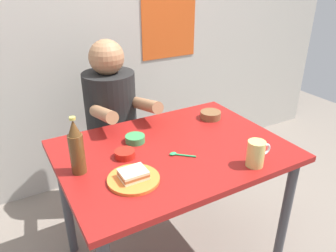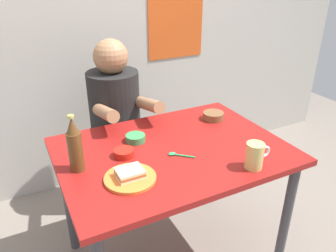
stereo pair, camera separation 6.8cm
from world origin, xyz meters
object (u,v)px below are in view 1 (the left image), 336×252
(person_seated, at_px, (111,105))
(beer_bottle, at_px, (76,148))
(dining_table, at_px, (173,164))
(sandwich, at_px, (133,174))
(beer_mug, at_px, (256,153))
(plate_orange, at_px, (134,179))
(condiment_bowl_brown, at_px, (211,115))
(stool, at_px, (115,161))

(person_seated, relative_size, beer_bottle, 2.75)
(beer_bottle, bearing_deg, dining_table, -2.89)
(sandwich, relative_size, beer_bottle, 0.42)
(person_seated, bearing_deg, sandwich, -104.04)
(beer_bottle, bearing_deg, beer_mug, -25.56)
(plate_orange, height_order, sandwich, sandwich)
(dining_table, height_order, condiment_bowl_brown, condiment_bowl_brown)
(beer_mug, bearing_deg, beer_bottle, 154.44)
(dining_table, xyz_separation_m, beer_mug, (0.24, -0.31, 0.15))
(stool, distance_m, beer_bottle, 0.88)
(dining_table, bearing_deg, sandwich, -151.42)
(beer_mug, height_order, condiment_bowl_brown, beer_mug)
(plate_orange, distance_m, condiment_bowl_brown, 0.74)
(stool, xyz_separation_m, beer_mug, (0.33, -0.94, 0.45))
(stool, height_order, beer_bottle, beer_bottle)
(stool, xyz_separation_m, plate_orange, (-0.19, -0.78, 0.40))
(person_seated, bearing_deg, plate_orange, -104.04)
(stool, bearing_deg, person_seated, -90.00)
(sandwich, bearing_deg, condiment_bowl_brown, 28.17)
(person_seated, relative_size, beer_mug, 5.71)
(beer_mug, bearing_deg, dining_table, 127.93)
(beer_bottle, height_order, condiment_bowl_brown, beer_bottle)
(person_seated, xyz_separation_m, plate_orange, (-0.19, -0.77, -0.02))
(stool, height_order, sandwich, sandwich)
(condiment_bowl_brown, bearing_deg, dining_table, -152.14)
(beer_mug, bearing_deg, condiment_bowl_brown, 76.01)
(person_seated, distance_m, beer_mug, 0.99)
(person_seated, bearing_deg, beer_bottle, -121.87)
(dining_table, bearing_deg, plate_orange, -151.42)
(sandwich, height_order, beer_mug, beer_mug)
(condiment_bowl_brown, bearing_deg, beer_bottle, -168.24)
(dining_table, relative_size, sandwich, 10.00)
(dining_table, xyz_separation_m, beer_bottle, (-0.46, 0.02, 0.21))
(plate_orange, bearing_deg, person_seated, 75.96)
(dining_table, relative_size, plate_orange, 5.00)
(sandwich, height_order, beer_bottle, beer_bottle)
(plate_orange, xyz_separation_m, beer_mug, (0.52, -0.16, 0.05))
(stool, relative_size, person_seated, 0.63)
(stool, bearing_deg, beer_mug, -70.66)
(condiment_bowl_brown, bearing_deg, person_seated, 137.19)
(person_seated, height_order, beer_mug, person_seated)
(dining_table, xyz_separation_m, condiment_bowl_brown, (0.37, 0.20, 0.12))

